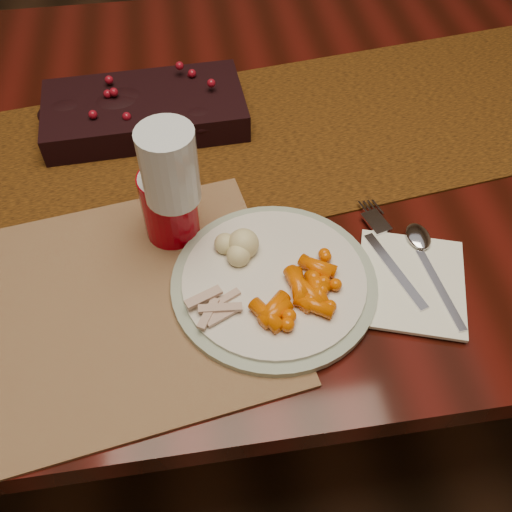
{
  "coord_description": "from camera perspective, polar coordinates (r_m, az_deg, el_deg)",
  "views": [
    {
      "loc": [
        -0.1,
        -0.73,
        1.36
      ],
      "look_at": [
        -0.03,
        -0.28,
        0.8
      ],
      "focal_mm": 40.0,
      "sensor_mm": 36.0,
      "label": 1
    }
  ],
  "objects": [
    {
      "name": "floor",
      "position": [
        1.54,
        -0.34,
        -10.56
      ],
      "size": [
        5.0,
        5.0,
        0.0
      ],
      "primitive_type": "plane",
      "color": "black",
      "rests_on": "ground"
    },
    {
      "name": "dining_table",
      "position": [
        1.23,
        -0.42,
        -2.2
      ],
      "size": [
        1.8,
        1.0,
        0.75
      ],
      "primitive_type": "cube",
      "color": "black",
      "rests_on": "floor"
    },
    {
      "name": "table_runner",
      "position": [
        0.96,
        2.42,
        11.96
      ],
      "size": [
        1.92,
        0.64,
        0.0
      ],
      "primitive_type": "cube",
      "rotation": [
        0.0,
        0.0,
        0.14
      ],
      "color": "#3D2304",
      "rests_on": "dining_table"
    },
    {
      "name": "centerpiece",
      "position": [
        0.98,
        -11.11,
        14.46
      ],
      "size": [
        0.33,
        0.18,
        0.06
      ],
      "primitive_type": null,
      "rotation": [
        0.0,
        0.0,
        0.04
      ],
      "color": "black",
      "rests_on": "table_runner"
    },
    {
      "name": "placemat_main",
      "position": [
        0.75,
        -16.56,
        -5.59
      ],
      "size": [
        0.54,
        0.43,
        0.0
      ],
      "primitive_type": "cube",
      "rotation": [
        0.0,
        0.0,
        0.15
      ],
      "color": "brown",
      "rests_on": "dining_table"
    },
    {
      "name": "dinner_plate",
      "position": [
        0.74,
        1.81,
        -2.58
      ],
      "size": [
        0.27,
        0.27,
        0.01
      ],
      "primitive_type": "cylinder",
      "rotation": [
        0.0,
        0.0,
        0.01
      ],
      "color": "silver",
      "rests_on": "placemat_main"
    },
    {
      "name": "baby_carrots",
      "position": [
        0.71,
        3.63,
        -3.62
      ],
      "size": [
        0.1,
        0.08,
        0.02
      ],
      "primitive_type": null,
      "rotation": [
        0.0,
        0.0,
        -0.0
      ],
      "color": "#D15300",
      "rests_on": "dinner_plate"
    },
    {
      "name": "mashed_potatoes",
      "position": [
        0.74,
        -1.75,
        0.99
      ],
      "size": [
        0.08,
        0.07,
        0.04
      ],
      "primitive_type": null,
      "rotation": [
        0.0,
        0.0,
        0.07
      ],
      "color": "#D8C179",
      "rests_on": "dinner_plate"
    },
    {
      "name": "turkey_shreds",
      "position": [
        0.7,
        -3.84,
        -4.91
      ],
      "size": [
        0.1,
        0.09,
        0.02
      ],
      "primitive_type": null,
      "rotation": [
        0.0,
        0.0,
        0.38
      ],
      "color": "tan",
      "rests_on": "dinner_plate"
    },
    {
      "name": "napkin",
      "position": [
        0.77,
        15.25,
        -2.54
      ],
      "size": [
        0.18,
        0.19,
        0.01
      ],
      "primitive_type": "cube",
      "rotation": [
        0.0,
        0.0,
        -0.32
      ],
      "color": "white",
      "rests_on": "placemat_main"
    },
    {
      "name": "fork",
      "position": [
        0.79,
        13.25,
        -0.13
      ],
      "size": [
        0.07,
        0.18,
        0.0
      ],
      "primitive_type": null,
      "rotation": [
        0.0,
        0.0,
        0.28
      ],
      "color": "silver",
      "rests_on": "napkin"
    },
    {
      "name": "spoon",
      "position": [
        0.79,
        17.26,
        -1.51
      ],
      "size": [
        0.05,
        0.17,
        0.0
      ],
      "primitive_type": null,
      "rotation": [
        0.0,
        0.0,
        0.09
      ],
      "color": "white",
      "rests_on": "napkin"
    },
    {
      "name": "red_cup",
      "position": [
        0.78,
        -8.64,
        5.05
      ],
      "size": [
        0.1,
        0.1,
        0.1
      ],
      "primitive_type": "cylinder",
      "rotation": [
        0.0,
        0.0,
        -0.35
      ],
      "color": "#97000D",
      "rests_on": "placemat_main"
    },
    {
      "name": "wine_glass",
      "position": [
        0.73,
        -8.25,
        6.11
      ],
      "size": [
        0.09,
        0.09,
        0.2
      ],
      "primitive_type": null,
      "rotation": [
        0.0,
        0.0,
        -0.36
      ],
      "color": "white",
      "rests_on": "dining_table"
    }
  ]
}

